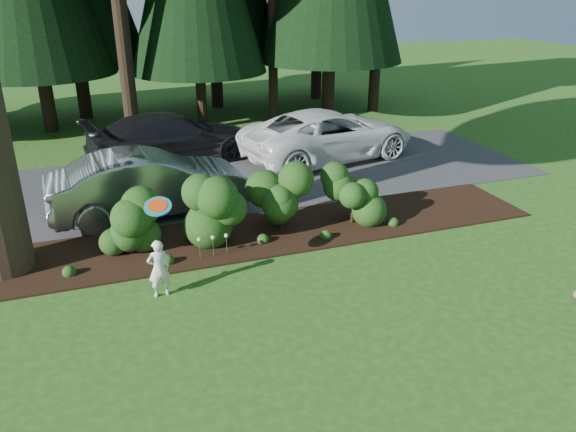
{
  "coord_description": "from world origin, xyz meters",
  "views": [
    {
      "loc": [
        -2.46,
        -8.55,
        5.73
      ],
      "look_at": [
        1.03,
        1.25,
        1.3
      ],
      "focal_mm": 35.0,
      "sensor_mm": 36.0,
      "label": 1
    }
  ],
  "objects_px": {
    "car_silver_wagon": "(149,184)",
    "frisbee": "(158,206)",
    "car_white_suv": "(328,135)",
    "car_dark_suv": "(172,138)",
    "child": "(159,268)"
  },
  "relations": [
    {
      "from": "car_white_suv",
      "to": "frisbee",
      "type": "distance_m",
      "value": 9.63
    },
    {
      "from": "frisbee",
      "to": "car_silver_wagon",
      "type": "bearing_deg",
      "value": 86.68
    },
    {
      "from": "car_silver_wagon",
      "to": "frisbee",
      "type": "xyz_separation_m",
      "value": [
        -0.24,
        -4.1,
        0.97
      ]
    },
    {
      "from": "child",
      "to": "frisbee",
      "type": "relative_size",
      "value": 2.22
    },
    {
      "from": "car_white_suv",
      "to": "car_dark_suv",
      "type": "height_order",
      "value": "car_white_suv"
    },
    {
      "from": "car_silver_wagon",
      "to": "car_dark_suv",
      "type": "height_order",
      "value": "car_silver_wagon"
    },
    {
      "from": "car_dark_suv",
      "to": "frisbee",
      "type": "xyz_separation_m",
      "value": [
        -1.5,
        -8.48,
        0.99
      ]
    },
    {
      "from": "car_white_suv",
      "to": "frisbee",
      "type": "bearing_deg",
      "value": 125.45
    },
    {
      "from": "car_silver_wagon",
      "to": "car_white_suv",
      "type": "bearing_deg",
      "value": -70.04
    },
    {
      "from": "car_silver_wagon",
      "to": "frisbee",
      "type": "relative_size",
      "value": 9.43
    },
    {
      "from": "car_white_suv",
      "to": "frisbee",
      "type": "relative_size",
      "value": 11.19
    },
    {
      "from": "child",
      "to": "frisbee",
      "type": "distance_m",
      "value": 1.25
    },
    {
      "from": "car_dark_suv",
      "to": "child",
      "type": "xyz_separation_m",
      "value": [
        -1.6,
        -8.57,
        -0.24
      ]
    },
    {
      "from": "car_silver_wagon",
      "to": "child",
      "type": "distance_m",
      "value": 4.21
    },
    {
      "from": "frisbee",
      "to": "car_dark_suv",
      "type": "bearing_deg",
      "value": 80.0
    }
  ]
}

